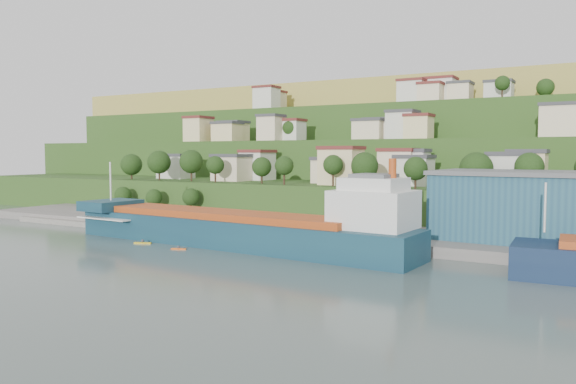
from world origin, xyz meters
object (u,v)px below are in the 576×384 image
Objects in this scene: cargo_ship_near at (244,231)px; kayak_orange at (179,248)px; caravan at (108,214)px; warehouse at (522,205)px.

kayak_orange is (-8.96, -8.46, -2.87)m from cargo_ship_near.
caravan is at bearing 171.32° from cargo_ship_near.
warehouse is 64.30m from kayak_orange.
kayak_orange is (39.75, -19.33, -2.38)m from caravan.
warehouse is at bearing -13.44° from caravan.
warehouse is 11.13× the size of kayak_orange.
warehouse reaches higher than caravan.
warehouse reaches higher than kayak_orange.
cargo_ship_near reaches higher than kayak_orange.
caravan is 2.07× the size of kayak_orange.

